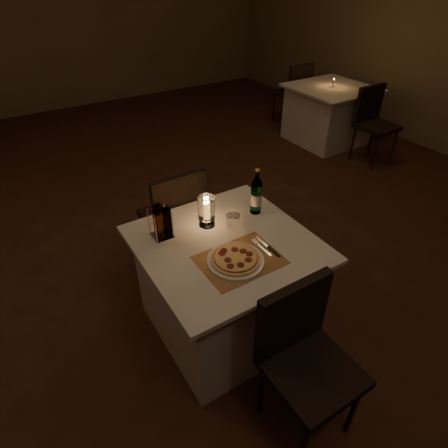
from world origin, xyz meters
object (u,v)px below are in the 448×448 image
chair_near (303,348)px  chair_far (175,212)px  hurricane_candle (206,209)px  main_table (226,286)px  neighbor_table_right (328,114)px  pizza (235,258)px  plate (235,260)px  water_bottle (256,195)px  tumbler (233,221)px

chair_near → chair_far: size_ratio=1.00×
chair_far → hurricane_candle: 0.59m
main_table → neighbor_table_right: bearing=34.6°
pizza → main_table: bearing=74.5°
chair_far → hurricane_candle: (-0.01, -0.50, 0.31)m
pizza → plate: bearing=-123.3°
pizza → chair_near: bearing=-84.7°
chair_near → neighbor_table_right: bearing=43.1°
main_table → water_bottle: water_bottle is taller
tumbler → hurricane_candle: (-0.12, 0.11, 0.07)m
tumbler → chair_near: bearing=-98.2°
main_table → chair_near: bearing=-90.0°
chair_near → hurricane_candle: 0.98m
chair_far → pizza: 0.92m
tumbler → hurricane_candle: bearing=137.5°
plate → hurricane_candle: 0.41m
plate → water_bottle: 0.54m
chair_far → hurricane_candle: bearing=-90.7°
chair_near → neighbor_table_right: chair_near is taller
main_table → hurricane_candle: 0.53m
chair_far → neighbor_table_right: size_ratio=0.90×
hurricane_candle → water_bottle: bearing=-7.2°
hurricane_candle → neighbor_table_right: 3.49m
chair_near → water_bottle: size_ratio=2.86×
main_table → plate: (-0.05, -0.18, 0.38)m
water_bottle → neighbor_table_right: (2.59, 1.86, -0.49)m
neighbor_table_right → hurricane_candle: bearing=-148.3°
plate → tumbler: tumbler is taller
plate → pizza: bearing=56.7°
hurricane_candle → tumbler: bearing=-42.5°
pizza → neighbor_table_right: bearing=36.5°
tumbler → hurricane_candle: 0.18m
chair_near → tumbler: chair_near is taller
chair_far → tumbler: (0.12, -0.61, 0.24)m
plate → neighbor_table_right: 3.73m
chair_near → main_table: bearing=90.0°
chair_near → hurricane_candle: hurricane_candle is taller
chair_near → pizza: chair_near is taller
chair_near → tumbler: bearing=81.8°
main_table → chair_near: size_ratio=1.11×
chair_near → neighbor_table_right: (2.93, 2.74, -0.18)m
plate → pizza: 0.02m
plate → main_table: bearing=74.5°
main_table → chair_far: (0.00, 0.71, 0.18)m
chair_near → pizza: size_ratio=3.21×
pizza → water_bottle: size_ratio=0.89×
hurricane_candle → neighbor_table_right: hurricane_candle is taller
pizza → neighbor_table_right: (2.98, 2.21, -0.39)m
pizza → tumbler: size_ratio=3.07×
pizza → water_bottle: bearing=42.0°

